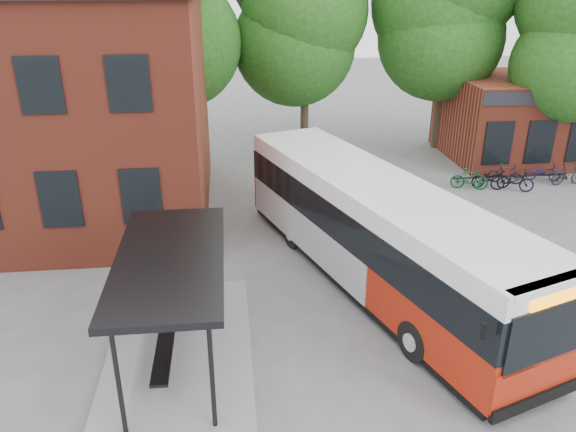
{
  "coord_description": "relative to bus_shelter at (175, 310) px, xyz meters",
  "views": [
    {
      "loc": [
        -3.07,
        -12.32,
        8.68
      ],
      "look_at": [
        -1.41,
        2.92,
        2.0
      ],
      "focal_mm": 35.0,
      "sensor_mm": 36.0,
      "label": 1
    }
  ],
  "objects": [
    {
      "name": "ground",
      "position": [
        4.5,
        1.0,
        -1.45
      ],
      "size": [
        100.0,
        100.0,
        0.0
      ],
      "primitive_type": "plane",
      "color": "#5D5D5F"
    },
    {
      "name": "bus_shelter",
      "position": [
        0.0,
        0.0,
        0.0
      ],
      "size": [
        3.6,
        7.0,
        2.9
      ],
      "primitive_type": null,
      "color": "black",
      "rests_on": "ground"
    },
    {
      "name": "bike_rail",
      "position": [
        13.78,
        11.0,
        -1.26
      ],
      "size": [
        5.2,
        0.1,
        0.38
      ],
      "primitive_type": null,
      "color": "black",
      "rests_on": "ground"
    },
    {
      "name": "tree_0",
      "position": [
        -1.5,
        17.0,
        4.05
      ],
      "size": [
        7.92,
        7.92,
        11.0
      ],
      "primitive_type": null,
      "color": "#184512",
      "rests_on": "ground"
    },
    {
      "name": "tree_1",
      "position": [
        5.5,
        18.0,
        3.75
      ],
      "size": [
        7.92,
        7.92,
        10.4
      ],
      "primitive_type": null,
      "color": "#184512",
      "rests_on": "ground"
    },
    {
      "name": "tree_2",
      "position": [
        12.5,
        17.0,
        4.05
      ],
      "size": [
        7.92,
        7.92,
        11.0
      ],
      "primitive_type": null,
      "color": "#184512",
      "rests_on": "ground"
    },
    {
      "name": "city_bus",
      "position": [
        5.6,
        3.27,
        0.15
      ],
      "size": [
        6.67,
        12.81,
        3.21
      ],
      "primitive_type": null,
      "rotation": [
        0.0,
        0.0,
        0.33
      ],
      "color": "#9E1E0B",
      "rests_on": "ground"
    },
    {
      "name": "bicycle_1",
      "position": [
        11.71,
        10.56,
        -0.97
      ],
      "size": [
        1.65,
        0.93,
        0.95
      ],
      "primitive_type": "imported",
      "rotation": [
        0.0,
        0.0,
        1.25
      ],
      "color": "#0B3B20",
      "rests_on": "ground"
    },
    {
      "name": "bicycle_2",
      "position": [
        12.7,
        10.6,
        -1.02
      ],
      "size": [
        1.72,
        0.83,
        0.87
      ],
      "primitive_type": "imported",
      "rotation": [
        0.0,
        0.0,
        1.41
      ],
      "color": "black",
      "rests_on": "ground"
    },
    {
      "name": "bicycle_3",
      "position": [
        13.62,
        11.09,
        -1.0
      ],
      "size": [
        1.55,
        1.01,
        0.91
      ],
      "primitive_type": "imported",
      "rotation": [
        0.0,
        0.0,
        1.15
      ],
      "color": "black",
      "rests_on": "ground"
    },
    {
      "name": "bicycle_4",
      "position": [
        13.46,
        10.15,
        -0.98
      ],
      "size": [
        1.88,
        1.14,
        0.94
      ],
      "primitive_type": "imported",
      "rotation": [
        0.0,
        0.0,
        1.26
      ],
      "color": "black",
      "rests_on": "ground"
    },
    {
      "name": "bicycle_6",
      "position": [
        15.47,
        11.26,
        -1.05
      ],
      "size": [
        1.62,
        0.99,
        0.8
      ],
      "primitive_type": "imported",
      "rotation": [
        0.0,
        0.0,
        1.25
      ],
      "color": "navy",
      "rests_on": "ground"
    },
    {
      "name": "bicycle_7",
      "position": [
        16.27,
        10.63,
        -0.96
      ],
      "size": [
        1.66,
        0.63,
        0.97
      ],
      "primitive_type": "imported",
      "rotation": [
        0.0,
        0.0,
        1.68
      ],
      "color": "black",
      "rests_on": "ground"
    }
  ]
}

